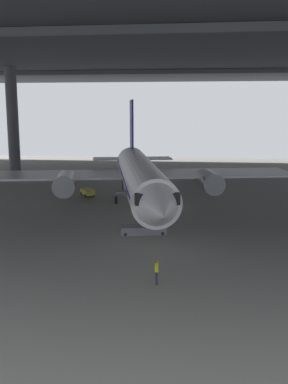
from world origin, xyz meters
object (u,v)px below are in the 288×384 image
airplane_main (140,176)px  crew_worker_by_stairs (157,217)px  crew_worker_near_nose (157,270)px  boarding_stairs (143,225)px  baggage_tug (88,192)px

airplane_main → crew_worker_by_stairs: bearing=-72.0°
crew_worker_near_nose → boarding_stairs: bearing=101.1°
boarding_stairs → crew_worker_near_nose: size_ratio=2.83×
boarding_stairs → crew_worker_near_nose: bearing=-78.9°
crew_worker_near_nose → airplane_main: bearing=99.9°
boarding_stairs → crew_worker_near_nose: boarding_stairs is taller
crew_worker_by_stairs → baggage_tug: size_ratio=0.63×
airplane_main → crew_worker_by_stairs: airplane_main is taller
crew_worker_by_stairs → baggage_tug: bearing=125.6°
crew_worker_by_stairs → airplane_main: bearing=108.0°
crew_worker_near_nose → baggage_tug: size_ratio=0.68×
baggage_tug → boarding_stairs: bearing=-61.5°
airplane_main → baggage_tug: bearing=141.3°
airplane_main → crew_worker_near_nose: 22.99m
airplane_main → crew_worker_by_stairs: size_ratio=25.17×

